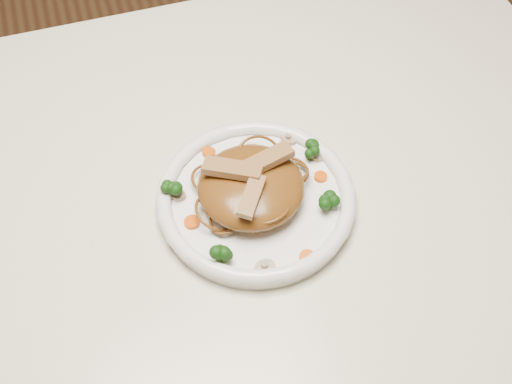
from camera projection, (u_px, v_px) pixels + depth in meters
name	position (u px, v px, depth m)	size (l,w,h in m)	color
table	(202.00, 237.00, 0.95)	(1.20, 0.80, 0.75)	beige
plate	(256.00, 202.00, 0.86)	(0.25, 0.25, 0.02)	white
noodle_mound	(251.00, 187.00, 0.84)	(0.14, 0.14, 0.04)	brown
chicken_a	(266.00, 160.00, 0.83)	(0.07, 0.02, 0.01)	#A57B4E
chicken_b	(232.00, 169.00, 0.82)	(0.07, 0.02, 0.01)	#A57B4E
chicken_c	(251.00, 196.00, 0.79)	(0.06, 0.02, 0.01)	#A57B4E
broccoli_0	(311.00, 149.00, 0.88)	(0.03, 0.03, 0.03)	#16440E
broccoli_1	(171.00, 188.00, 0.84)	(0.03, 0.03, 0.03)	#16440E
broccoli_2	(221.00, 252.00, 0.79)	(0.03, 0.03, 0.03)	#16440E
broccoli_3	(328.00, 199.00, 0.83)	(0.03, 0.03, 0.03)	#16440E
carrot_0	(281.00, 151.00, 0.90)	(0.02, 0.02, 0.01)	#D04907
carrot_1	(192.00, 222.00, 0.83)	(0.02, 0.02, 0.01)	#D04907
carrot_2	(321.00, 177.00, 0.87)	(0.02, 0.02, 0.01)	#D04907
carrot_3	(209.00, 152.00, 0.90)	(0.02, 0.02, 0.01)	#D04907
carrot_4	(307.00, 257.00, 0.80)	(0.02, 0.02, 0.01)	#D04907
mushroom_0	(264.00, 267.00, 0.79)	(0.03, 0.03, 0.01)	tan
mushroom_1	(317.00, 154.00, 0.89)	(0.02, 0.02, 0.01)	tan
mushroom_2	(177.00, 195.00, 0.85)	(0.02, 0.02, 0.01)	tan
mushroom_3	(288.00, 139.00, 0.91)	(0.02, 0.02, 0.01)	tan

